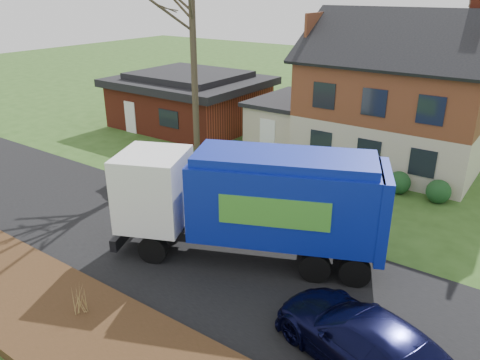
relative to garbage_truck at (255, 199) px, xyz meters
The scene contains 9 objects.
ground 2.87m from the garbage_truck, 145.99° to the right, with size 120.00×120.00×0.00m, color #2B4B19.
road 2.86m from the garbage_truck, 145.99° to the right, with size 80.00×7.00×0.02m, color black.
mulch_verge 6.76m from the garbage_truck, 102.65° to the right, with size 80.00×3.50×0.30m, color #312110.
main_house 13.08m from the garbage_truck, 89.61° to the left, with size 12.95×8.95×9.26m.
ranch_house 18.03m from the garbage_truck, 138.03° to the left, with size 9.80×8.20×3.70m.
garbage_truck is the anchor object (origin of this frame).
silver_sedan 7.96m from the garbage_truck, 159.35° to the left, with size 1.68×4.81×1.58m, color #AAABB2.
navy_wagon 6.10m from the garbage_truck, 27.68° to the right, with size 2.21×5.44×1.58m, color black.
grass_clump_mid 6.40m from the garbage_truck, 110.54° to the right, with size 0.32×0.26×0.89m.
Camera 1 is at (9.42, -11.26, 9.07)m, focal length 35.00 mm.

